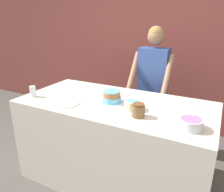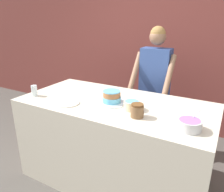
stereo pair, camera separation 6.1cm
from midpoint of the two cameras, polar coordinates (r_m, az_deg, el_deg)
wall_back at (r=3.54m, az=13.98°, el=12.45°), size 10.00×0.05×2.60m
counter at (r=2.38m, az=1.43°, el=-11.96°), size 1.92×0.94×0.93m
person_baker at (r=2.79m, az=11.70°, el=4.39°), size 0.49×0.45×1.63m
cake at (r=2.13m, az=0.75°, el=-0.47°), size 0.31×0.31×0.13m
frosting_bowl_blue at (r=1.99m, az=6.08°, el=-2.35°), size 0.15×0.15×0.08m
frosting_bowl_purple at (r=1.74m, az=20.51°, el=-6.99°), size 0.18×0.18×0.15m
drinking_glass at (r=2.46m, az=-18.97°, el=1.32°), size 0.06×0.06×0.12m
ceramic_plate at (r=2.17m, az=-10.82°, el=-1.81°), size 0.24×0.24×0.01m
stoneware_jar at (r=1.84m, az=7.54°, el=-3.80°), size 0.11×0.11×0.12m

